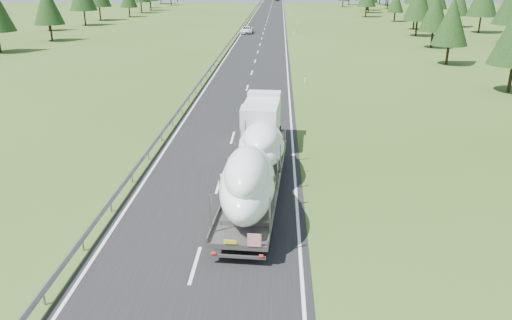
{
  "coord_description": "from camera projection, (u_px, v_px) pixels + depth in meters",
  "views": [
    {
      "loc": [
        3.52,
        -27.53,
        11.87
      ],
      "look_at": [
        2.28,
        -1.08,
        1.97
      ],
      "focal_mm": 35.0,
      "sensor_mm": 36.0,
      "label": 1
    }
  ],
  "objects": [
    {
      "name": "guardrail",
      "position": [
        244.0,
        22.0,
        123.6
      ],
      "size": [
        0.1,
        400.0,
        0.76
      ],
      "color": "slate",
      "rests_on": "ground"
    },
    {
      "name": "marker_posts",
      "position": [
        289.0,
        8.0,
        174.62
      ],
      "size": [
        0.13,
        350.08,
        1.0
      ],
      "color": "silver",
      "rests_on": "ground"
    },
    {
      "name": "distant_van",
      "position": [
        247.0,
        30.0,
        105.74
      ],
      "size": [
        2.64,
        5.33,
        1.45
      ],
      "primitive_type": "imported",
      "rotation": [
        0.0,
        0.0,
        -0.04
      ],
      "color": "white",
      "rests_on": "ground"
    },
    {
      "name": "boat_truck",
      "position": [
        256.0,
        153.0,
        28.67
      ],
      "size": [
        3.57,
        19.32,
        4.32
      ],
      "color": "silver",
      "rests_on": "ground"
    },
    {
      "name": "road_surface",
      "position": [
        266.0,
        25.0,
        123.63
      ],
      "size": [
        10.0,
        400.0,
        0.02
      ],
      "primitive_type": "cube",
      "color": "black",
      "rests_on": "ground"
    },
    {
      "name": "highway_sign",
      "position": [
        298.0,
        25.0,
        103.98
      ],
      "size": [
        0.08,
        0.9,
        2.6
      ],
      "color": "slate",
      "rests_on": "ground"
    },
    {
      "name": "ground",
      "position": [
        219.0,
        184.0,
        30.07
      ],
      "size": [
        400.0,
        400.0,
        0.0
      ],
      "primitive_type": "plane",
      "color": "#324B19",
      "rests_on": "ground"
    }
  ]
}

